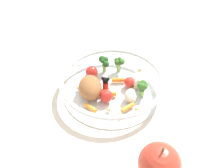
# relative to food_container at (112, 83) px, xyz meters

# --- Properties ---
(ground_plane) EXTENTS (2.40, 2.40, 0.00)m
(ground_plane) POSITION_rel_food_container_xyz_m (-0.01, -0.01, -0.03)
(ground_plane) COLOR silver
(food_container) EXTENTS (0.26, 0.26, 0.06)m
(food_container) POSITION_rel_food_container_xyz_m (0.00, 0.00, 0.00)
(food_container) COLOR white
(food_container) RESTS_ON ground_plane
(loose_apple) EXTENTS (0.08, 0.08, 0.09)m
(loose_apple) POSITION_rel_food_container_xyz_m (-0.20, -0.13, 0.01)
(loose_apple) COLOR #BC3828
(loose_apple) RESTS_ON ground_plane
(folded_napkin) EXTENTS (0.17, 0.18, 0.01)m
(folded_napkin) POSITION_rel_food_container_xyz_m (0.12, 0.18, -0.02)
(folded_napkin) COLOR white
(folded_napkin) RESTS_ON ground_plane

